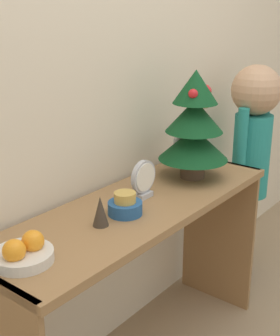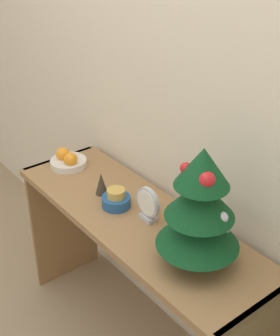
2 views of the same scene
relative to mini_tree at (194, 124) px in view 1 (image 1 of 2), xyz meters
name	(u,v)px [view 1 (image 1 of 2)]	position (x,y,z in m)	size (l,w,h in m)	color
back_wall	(84,53)	(-0.36, 0.26, 0.29)	(7.00, 0.05, 2.50)	beige
console_table	(138,242)	(-0.36, 0.01, -0.39)	(1.27, 0.41, 0.73)	olive
mini_tree	(194,124)	(0.00, 0.00, 0.00)	(0.29, 0.29, 0.45)	#4C3828
fruit_bowl	(23,253)	(-0.88, 0.00, -0.20)	(0.17, 0.17, 0.08)	silver
singing_bowl	(125,206)	(-0.46, -0.02, -0.20)	(0.12, 0.12, 0.08)	#235189
desk_clock	(144,180)	(-0.30, 0.03, -0.16)	(0.13, 0.04, 0.15)	#B2B2B7
figurine	(100,211)	(-0.57, -0.01, -0.18)	(0.05, 0.05, 0.10)	#382D23
child_figure	(253,138)	(0.56, 0.00, -0.18)	(0.30, 0.25, 1.15)	#38384C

